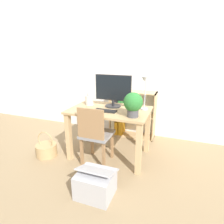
# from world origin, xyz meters

# --- Properties ---
(ground_plane) EXTENTS (10.00, 10.00, 0.00)m
(ground_plane) POSITION_xyz_m (0.00, 0.00, 0.00)
(ground_plane) COLOR #997F5B
(wall_back) EXTENTS (8.00, 0.05, 2.60)m
(wall_back) POSITION_xyz_m (0.00, 0.97, 1.30)
(wall_back) COLOR white
(wall_back) RESTS_ON ground_plane
(desk) EXTENTS (1.12, 0.73, 0.73)m
(desk) POSITION_xyz_m (0.00, 0.00, 0.59)
(desk) COLOR tan
(desk) RESTS_ON ground_plane
(monitor) EXTENTS (0.54, 0.23, 0.47)m
(monitor) POSITION_xyz_m (-0.00, 0.14, 0.99)
(monitor) COLOR #232326
(monitor) RESTS_ON desk
(keyboard) EXTENTS (0.31, 0.12, 0.02)m
(keyboard) POSITION_xyz_m (-0.02, -0.12, 0.74)
(keyboard) COLOR black
(keyboard) RESTS_ON desk
(vase) EXTENTS (0.12, 0.12, 0.20)m
(vase) POSITION_xyz_m (-0.37, 0.11, 0.82)
(vase) COLOR silver
(vase) RESTS_ON desk
(desk_lamp) EXTENTS (0.10, 0.19, 0.47)m
(desk_lamp) POSITION_xyz_m (0.47, 0.09, 1.02)
(desk_lamp) COLOR #B7B7BC
(desk_lamp) RESTS_ON desk
(potted_plant) EXTENTS (0.24, 0.24, 0.31)m
(potted_plant) POSITION_xyz_m (0.39, -0.20, 0.90)
(potted_plant) COLOR #4C4C51
(potted_plant) RESTS_ON desk
(chair) EXTENTS (0.40, 0.40, 0.84)m
(chair) POSITION_xyz_m (-0.10, -0.29, 0.46)
(chair) COLOR gray
(chair) RESTS_ON ground_plane
(bookshelf) EXTENTS (0.82, 0.28, 0.85)m
(bookshelf) POSITION_xyz_m (-0.01, 0.79, 0.39)
(bookshelf) COLOR tan
(bookshelf) RESTS_ON ground_plane
(basket) EXTENTS (0.31, 0.31, 0.39)m
(basket) POSITION_xyz_m (-0.89, -0.35, 0.10)
(basket) COLOR tan
(basket) RESTS_ON ground_plane
(storage_box) EXTENTS (0.39, 0.40, 0.35)m
(storage_box) POSITION_xyz_m (0.16, -0.84, 0.14)
(storage_box) COLOR #B2B2B7
(storage_box) RESTS_ON ground_plane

